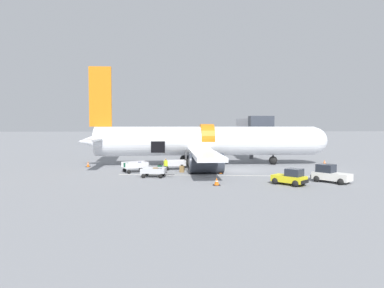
# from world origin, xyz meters

# --- Properties ---
(ground_plane) EXTENTS (500.00, 500.00, 0.00)m
(ground_plane) POSITION_xyz_m (0.00, 0.00, 0.00)
(ground_plane) COLOR gray
(apron_marking_line) EXTENTS (19.80, 2.89, 0.01)m
(apron_marking_line) POSITION_xyz_m (-3.05, -3.52, 0.00)
(apron_marking_line) COLOR silver
(apron_marking_line) RESTS_ON ground_plane
(jet_bridge_stub) EXTENTS (3.22, 12.00, 6.37)m
(jet_bridge_stub) POSITION_xyz_m (4.82, 12.40, 4.84)
(jet_bridge_stub) COLOR #4C4C51
(jet_bridge_stub) RESTS_ON ground_plane
(airplane) EXTENTS (31.90, 29.12, 12.37)m
(airplane) POSITION_xyz_m (-3.36, 5.57, 2.98)
(airplane) COLOR white
(airplane) RESTS_ON ground_plane
(baggage_tug_lead) EXTENTS (3.14, 3.41, 1.59)m
(baggage_tug_lead) POSITION_xyz_m (6.62, -8.47, 0.69)
(baggage_tug_lead) COLOR silver
(baggage_tug_lead) RESTS_ON ground_plane
(baggage_tug_mid) EXTENTS (2.91, 3.01, 1.43)m
(baggage_tug_mid) POSITION_xyz_m (2.61, -9.51, 0.62)
(baggage_tug_mid) COLOR yellow
(baggage_tug_mid) RESTS_ON ground_plane
(baggage_cart_loading) EXTENTS (3.45, 1.90, 1.08)m
(baggage_cart_loading) POSITION_xyz_m (-6.98, 1.38, 0.52)
(baggage_cart_loading) COLOR silver
(baggage_cart_loading) RESTS_ON ground_plane
(baggage_cart_queued) EXTENTS (3.60, 2.68, 1.12)m
(baggage_cart_queued) POSITION_xyz_m (-11.40, -0.51, 0.56)
(baggage_cart_queued) COLOR silver
(baggage_cart_queued) RESTS_ON ground_plane
(baggage_cart_empty) EXTENTS (3.39, 2.23, 0.93)m
(baggage_cart_empty) POSITION_xyz_m (-9.15, -4.20, 0.44)
(baggage_cart_empty) COLOR #B7BABF
(baggage_cart_empty) RESTS_ON ground_plane
(ground_crew_loader_a) EXTENTS (0.51, 0.48, 1.54)m
(ground_crew_loader_a) POSITION_xyz_m (-4.39, 0.75, 0.81)
(ground_crew_loader_a) COLOR #2D2D33
(ground_crew_loader_a) RESTS_ON ground_plane
(ground_crew_loader_b) EXTENTS (0.42, 0.60, 1.74)m
(ground_crew_loader_b) POSITION_xyz_m (-4.53, 2.03, 0.91)
(ground_crew_loader_b) COLOR black
(ground_crew_loader_b) RESTS_ON ground_plane
(ground_crew_driver) EXTENTS (0.50, 0.50, 1.57)m
(ground_crew_driver) POSITION_xyz_m (-8.10, -1.43, 0.83)
(ground_crew_driver) COLOR #2D2D33
(ground_crew_driver) RESTS_ON ground_plane
(ground_crew_supervisor) EXTENTS (0.43, 0.55, 1.56)m
(ground_crew_supervisor) POSITION_xyz_m (-3.76, 2.76, 0.82)
(ground_crew_supervisor) COLOR black
(ground_crew_supervisor) RESTS_ON ground_plane
(suitcase_on_tarmac_upright) EXTENTS (0.54, 0.45, 0.84)m
(suitcase_on_tarmac_upright) POSITION_xyz_m (-6.34, -1.06, 0.36)
(suitcase_on_tarmac_upright) COLOR olive
(suitcase_on_tarmac_upright) RESTS_ON ground_plane
(suitcase_on_tarmac_spare) EXTENTS (0.53, 0.39, 0.83)m
(suitcase_on_tarmac_spare) POSITION_xyz_m (-8.74, -0.51, 0.36)
(suitcase_on_tarmac_spare) COLOR #14472D
(suitcase_on_tarmac_spare) RESTS_ON ground_plane
(safety_cone_nose) EXTENTS (0.63, 0.63, 0.56)m
(safety_cone_nose) POSITION_xyz_m (12.55, 5.24, 0.26)
(safety_cone_nose) COLOR black
(safety_cone_nose) RESTS_ON ground_plane
(safety_cone_engine_left) EXTENTS (0.61, 0.61, 0.66)m
(safety_cone_engine_left) POSITION_xyz_m (-3.72, -9.30, 0.31)
(safety_cone_engine_left) COLOR black
(safety_cone_engine_left) RESTS_ON ground_plane
(safety_cone_wingtip) EXTENTS (0.61, 0.61, 0.66)m
(safety_cone_wingtip) POSITION_xyz_m (-2.33, -2.42, 0.31)
(safety_cone_wingtip) COLOR black
(safety_cone_wingtip) RESTS_ON ground_plane
(safety_cone_tail) EXTENTS (0.54, 0.54, 0.68)m
(safety_cone_tail) POSITION_xyz_m (-17.63, 4.57, 0.32)
(safety_cone_tail) COLOR black
(safety_cone_tail) RESTS_ON ground_plane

